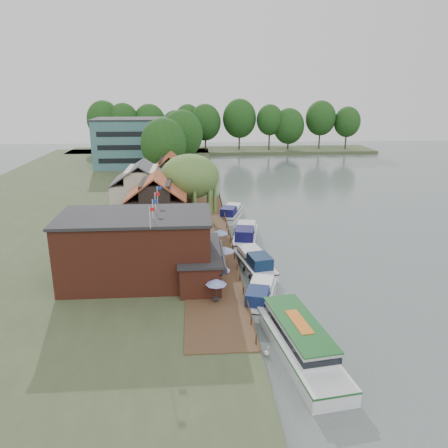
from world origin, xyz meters
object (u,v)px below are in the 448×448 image
object	(u,v)px
umbrella_3	(224,257)
cruiser_2	(245,233)
hotel_block	(146,143)
umbrella_0	(216,291)
cruiser_0	(260,293)
cruiser_1	(254,260)
cottage_c	(171,178)
umbrella_4	(213,246)
umbrella_1	(219,276)
umbrella_2	(213,265)
willow	(190,190)
pub	(156,248)
cottage_b	(143,189)
tour_boat	(301,341)
cottage_a	(157,205)
cruiser_3	(231,211)
swan	(266,353)
umbrella_5	(220,238)

from	to	relation	value
umbrella_3	cruiser_2	world-z (taller)	umbrella_3
hotel_block	umbrella_0	distance (m)	78.04
cruiser_0	cruiser_1	xyz separation A→B (m)	(0.64, 8.51, 0.11)
cottage_c	umbrella_4	distance (m)	28.34
hotel_block	cruiser_0	size ratio (longest dim) A/B	2.73
umbrella_1	umbrella_3	world-z (taller)	same
cottage_c	umbrella_2	world-z (taller)	cottage_c
willow	umbrella_4	xyz separation A→B (m)	(2.73, -13.49, -3.93)
pub	cottage_c	size ratio (longest dim) A/B	2.35
willow	pub	bearing A→B (deg)	-99.93
umbrella_1	willow	bearing A→B (deg)	97.48
cottage_b	umbrella_0	world-z (taller)	cottage_b
cruiser_1	cruiser_2	xyz separation A→B (m)	(0.06, 9.55, 0.09)
hotel_block	tour_boat	size ratio (longest dim) A/B	1.96
umbrella_1	umbrella_4	world-z (taller)	same
pub	cottage_a	xyz separation A→B (m)	(-1.00, 15.00, 0.60)
umbrella_3	tour_boat	size ratio (longest dim) A/B	0.18
cottage_b	cruiser_3	xyz separation A→B (m)	(14.05, 0.71, -4.10)
cruiser_1	swan	distance (m)	17.44
cruiser_2	cottage_c	bearing A→B (deg)	129.11
cottage_a	umbrella_4	xyz separation A→B (m)	(7.23, -8.49, -2.96)
hotel_block	cottage_a	distance (m)	56.47
cottage_a	umbrella_0	world-z (taller)	cottage_a
hotel_block	cruiser_3	world-z (taller)	hotel_block
umbrella_4	tour_boat	xyz separation A→B (m)	(6.02, -19.78, -0.87)
hotel_block	pub	bearing A→B (deg)	-83.57
umbrella_5	tour_boat	size ratio (longest dim) A/B	0.18
tour_boat	umbrella_4	bearing A→B (deg)	98.61
cruiser_0	swan	size ratio (longest dim) A/B	21.11
hotel_block	umbrella_5	world-z (taller)	hotel_block
umbrella_4	cruiser_0	xyz separation A→B (m)	(4.11, -10.60, -1.17)
cottage_a	cruiser_3	world-z (taller)	cottage_a
cruiser_2	cottage_b	bearing A→B (deg)	153.99
cruiser_2	umbrella_4	bearing A→B (deg)	-112.56
umbrella_2	swan	bearing A→B (deg)	-75.13
pub	umbrella_4	distance (m)	9.32
cottage_b	umbrella_5	xyz separation A→B (m)	(11.21, -15.76, -2.96)
willow	umbrella_4	size ratio (longest dim) A/B	4.39
cottage_b	cruiser_2	size ratio (longest dim) A/B	0.90
pub	cottage_c	bearing A→B (deg)	90.00
umbrella_2	tour_boat	world-z (taller)	umbrella_2
umbrella_1	umbrella_4	xyz separation A→B (m)	(-0.21, 8.95, 0.00)
cruiser_0	pub	bearing A→B (deg)	174.86
pub	cruiser_3	xyz separation A→B (m)	(10.05, 25.71, -3.50)
umbrella_1	umbrella_5	distance (m)	11.70
hotel_block	cruiser_3	distance (m)	49.13
umbrella_1	cruiser_3	bearing A→B (deg)	82.69
cottage_c	umbrella_0	world-z (taller)	cottage_c
willow	cottage_c	bearing A→B (deg)	104.04
umbrella_2	cruiser_0	distance (m)	6.63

